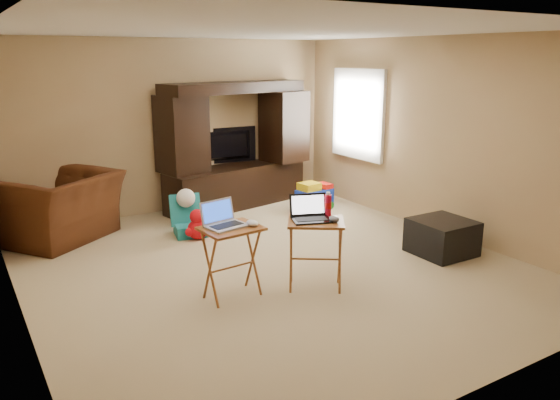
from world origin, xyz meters
TOP-DOWN VIEW (x-y plane):
  - floor at (0.00, 0.00)m, footprint 5.50×5.50m
  - ceiling at (0.00, 0.00)m, footprint 5.50×5.50m
  - wall_back at (0.00, 2.75)m, footprint 5.00×0.00m
  - wall_front at (0.00, -2.75)m, footprint 5.00×0.00m
  - wall_left at (-2.50, 0.00)m, footprint 0.00×5.50m
  - wall_right at (2.50, 0.00)m, footprint 0.00×5.50m
  - window_pane at (2.48, 1.55)m, footprint 0.00×1.20m
  - window_frame at (2.46, 1.55)m, footprint 0.06×1.14m
  - entertainment_center at (0.84, 2.43)m, footprint 2.37×1.00m
  - television at (0.84, 2.66)m, footprint 0.96×0.20m
  - recliner at (-1.78, 2.16)m, footprint 1.71×1.67m
  - child_rocker at (-0.33, 1.47)m, footprint 0.48×0.52m
  - plush_toy at (-0.32, 1.27)m, footprint 0.36×0.30m
  - push_toy at (1.77, 1.67)m, footprint 0.60×0.46m
  - ottoman at (1.91, -0.72)m, footprint 0.64×0.64m
  - tray_table_left at (-0.72, -0.49)m, footprint 0.58×0.48m
  - tray_table_right at (0.08, -0.74)m, footprint 0.69×0.66m
  - laptop_left at (-0.75, -0.46)m, footprint 0.42×0.36m
  - laptop_right at (0.04, -0.72)m, footprint 0.45×0.41m
  - mouse_left at (-0.53, -0.56)m, footprint 0.12×0.16m
  - mouse_right at (0.21, -0.86)m, footprint 0.13×0.16m
  - water_bottle at (0.28, -0.66)m, footprint 0.07×0.07m

SIDE VIEW (x-z plane):
  - floor at x=0.00m, z-range 0.00..0.00m
  - plush_toy at x=-0.32m, z-range 0.00..0.40m
  - ottoman at x=1.91m, z-range 0.00..0.41m
  - push_toy at x=1.77m, z-range 0.00..0.42m
  - child_rocker at x=-0.33m, z-range 0.00..0.53m
  - tray_table_left at x=-0.72m, z-range 0.00..0.70m
  - tray_table_right at x=0.08m, z-range 0.00..0.70m
  - recliner at x=-1.78m, z-range 0.00..0.84m
  - mouse_left at x=-0.53m, z-range 0.70..0.76m
  - mouse_right at x=0.21m, z-range 0.70..0.76m
  - water_bottle at x=0.28m, z-range 0.70..0.92m
  - laptop_left at x=-0.75m, z-range 0.70..0.94m
  - laptop_right at x=0.04m, z-range 0.70..0.94m
  - television at x=0.84m, z-range 0.63..1.18m
  - entertainment_center at x=0.84m, z-range 0.00..1.88m
  - wall_back at x=0.00m, z-range -1.25..3.75m
  - wall_front at x=0.00m, z-range -1.25..3.75m
  - wall_left at x=-2.50m, z-range -1.50..4.00m
  - wall_right at x=2.50m, z-range -1.50..4.00m
  - window_pane at x=2.48m, z-range 0.80..2.00m
  - window_frame at x=2.46m, z-range 0.73..2.07m
  - ceiling at x=0.00m, z-range 2.50..2.50m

